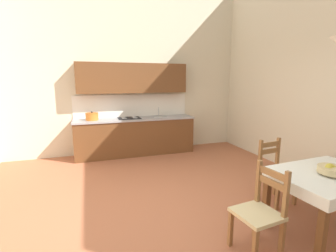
# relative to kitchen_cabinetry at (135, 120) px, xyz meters

# --- Properties ---
(ground_plane) EXTENTS (6.37, 6.92, 0.10)m
(ground_plane) POSITION_rel_kitchen_cabinetry_xyz_m (-0.09, -2.89, -0.91)
(ground_plane) COLOR #A86042
(wall_back) EXTENTS (6.37, 0.12, 4.19)m
(wall_back) POSITION_rel_kitchen_cabinetry_xyz_m (-0.09, 0.33, 1.24)
(wall_back) COLOR beige
(wall_back) RESTS_ON ground_plane
(kitchen_cabinetry) EXTENTS (2.87, 0.63, 2.20)m
(kitchen_cabinetry) POSITION_rel_kitchen_cabinetry_xyz_m (0.00, 0.00, 0.00)
(kitchen_cabinetry) COLOR brown
(kitchen_cabinetry) RESTS_ON ground_plane
(dining_table) EXTENTS (1.30, 0.97, 0.75)m
(dining_table) POSITION_rel_kitchen_cabinetry_xyz_m (1.49, -3.89, -0.24)
(dining_table) COLOR brown
(dining_table) RESTS_ON ground_plane
(dining_chair_tv_side) EXTENTS (0.46, 0.46, 0.93)m
(dining_chair_tv_side) POSITION_rel_kitchen_cabinetry_xyz_m (0.57, -3.90, -0.41)
(dining_chair_tv_side) COLOR #D1BC89
(dining_chair_tv_side) RESTS_ON ground_plane
(dining_chair_kitchen_side) EXTENTS (0.46, 0.46, 0.93)m
(dining_chair_kitchen_side) POSITION_rel_kitchen_cabinetry_xyz_m (1.52, -3.06, -0.41)
(dining_chair_kitchen_side) COLOR #D1BC89
(dining_chair_kitchen_side) RESTS_ON ground_plane
(fruit_bowl) EXTENTS (0.30, 0.30, 0.12)m
(fruit_bowl) POSITION_rel_kitchen_cabinetry_xyz_m (1.47, -3.94, -0.04)
(fruit_bowl) COLOR tan
(fruit_bowl) RESTS_ON dining_table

